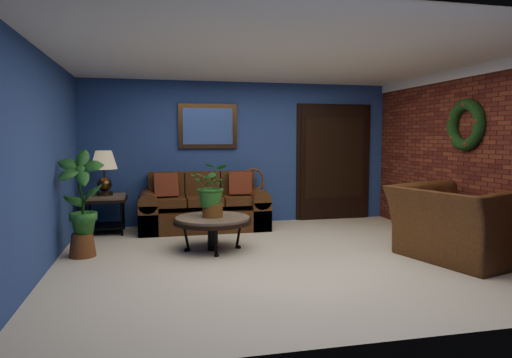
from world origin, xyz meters
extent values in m
plane|color=beige|center=(0.00, 0.00, 0.00)|extent=(5.50, 5.50, 0.00)
cube|color=navy|center=(0.00, 2.50, 1.25)|extent=(5.50, 0.04, 2.50)
cube|color=navy|center=(-2.75, 0.00, 1.25)|extent=(0.04, 5.00, 2.50)
cube|color=maroon|center=(2.75, 0.00, 1.25)|extent=(0.04, 5.00, 2.50)
cube|color=silver|center=(0.00, 0.00, 2.50)|extent=(5.50, 5.00, 0.02)
cube|color=white|center=(2.72, 0.00, 2.43)|extent=(0.03, 5.00, 0.14)
cube|color=#452E17|center=(-0.60, 2.46, 1.72)|extent=(1.02, 0.06, 0.77)
cube|color=black|center=(1.75, 2.47, 1.05)|extent=(1.44, 0.06, 2.18)
torus|color=black|center=(2.69, 0.05, 1.70)|extent=(0.16, 0.72, 0.72)
cube|color=#4C2C15|center=(-0.73, 2.00, 0.17)|extent=(2.10, 0.91, 0.34)
cube|color=#4C2C15|center=(-0.73, 2.33, 0.49)|extent=(1.80, 0.25, 0.86)
cube|color=#4C2C15|center=(-1.33, 1.94, 0.49)|extent=(0.58, 0.62, 0.13)
cube|color=#4C2C15|center=(-0.73, 1.94, 0.49)|extent=(0.58, 0.62, 0.13)
cube|color=#4C2C15|center=(-0.13, 1.94, 0.49)|extent=(0.58, 0.62, 0.13)
cube|color=#4C2C15|center=(-1.63, 2.00, 0.24)|extent=(0.31, 0.91, 0.48)
cube|color=#4C2C15|center=(0.17, 2.00, 0.24)|extent=(0.31, 0.91, 0.48)
cube|color=maroon|center=(-1.35, 1.98, 0.76)|extent=(0.38, 0.11, 0.38)
cube|color=maroon|center=(-0.12, 1.98, 0.76)|extent=(0.38, 0.11, 0.38)
cylinder|color=#4C4842|center=(-0.77, 0.58, 0.43)|extent=(1.00, 1.00, 0.05)
cylinder|color=black|center=(-0.77, 0.58, 0.40)|extent=(1.06, 1.06, 0.05)
cylinder|color=black|center=(-0.77, 0.58, 0.20)|extent=(0.14, 0.14, 0.41)
cube|color=#4C4842|center=(-2.30, 2.05, 0.58)|extent=(0.63, 0.63, 0.05)
cube|color=black|center=(-2.30, 2.05, 0.54)|extent=(0.67, 0.67, 0.04)
cube|color=black|center=(-2.30, 2.05, 0.12)|extent=(0.57, 0.57, 0.03)
cylinder|color=black|center=(-2.56, 1.79, 0.29)|extent=(0.03, 0.03, 0.58)
cylinder|color=black|center=(-2.04, 1.79, 0.29)|extent=(0.03, 0.03, 0.58)
cylinder|color=black|center=(-2.56, 2.31, 0.29)|extent=(0.03, 0.03, 0.58)
cylinder|color=black|center=(-2.04, 2.31, 0.29)|extent=(0.03, 0.03, 0.58)
cylinder|color=#452E17|center=(-2.30, 2.05, 0.64)|extent=(0.25, 0.25, 0.05)
sphere|color=#452E17|center=(-2.30, 2.05, 0.76)|extent=(0.23, 0.23, 0.23)
cylinder|color=#452E17|center=(-2.30, 2.05, 0.94)|extent=(0.02, 0.02, 0.29)
cone|color=#9D8760|center=(-2.30, 2.05, 1.15)|extent=(0.41, 0.41, 0.29)
cube|color=brown|center=(0.15, 2.05, 0.47)|extent=(0.45, 0.45, 0.04)
torus|color=brown|center=(0.16, 2.24, 0.79)|extent=(0.40, 0.06, 0.40)
cylinder|color=brown|center=(-0.04, 1.88, 0.22)|extent=(0.03, 0.03, 0.44)
cylinder|color=brown|center=(0.32, 1.86, 0.22)|extent=(0.03, 0.03, 0.44)
cylinder|color=brown|center=(-0.02, 2.24, 0.22)|extent=(0.03, 0.03, 0.44)
cylinder|color=brown|center=(0.33, 2.22, 0.22)|extent=(0.03, 0.03, 0.44)
imported|color=#4C2C15|center=(2.15, -0.61, 0.46)|extent=(1.58, 1.70, 0.92)
cylinder|color=brown|center=(-0.77, 0.58, 0.55)|extent=(0.28, 0.28, 0.18)
imported|color=#184F1D|center=(-0.77, 0.58, 0.89)|extent=(0.65, 0.61, 0.60)
cylinder|color=brown|center=(2.35, 0.98, 0.10)|extent=(0.26, 0.26, 0.20)
imported|color=#184F1D|center=(2.35, 0.98, 0.50)|extent=(0.43, 0.37, 0.70)
cylinder|color=brown|center=(-2.45, 0.61, 0.15)|extent=(0.34, 0.34, 0.30)
imported|color=#184F1D|center=(-2.45, 0.61, 0.81)|extent=(0.65, 0.49, 1.13)
camera|label=1|loc=(-1.55, -5.49, 1.53)|focal=32.00mm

